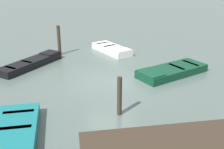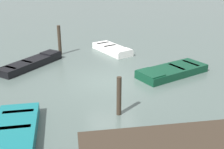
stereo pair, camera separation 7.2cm
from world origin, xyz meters
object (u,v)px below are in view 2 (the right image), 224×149
(rowboat_white, at_px, (112,49))
(mooring_piling_far_right, at_px, (59,40))
(rowboat_black, at_px, (32,63))
(dock_segment, at_px, (193,143))
(mooring_piling_near_right, at_px, (119,96))
(rowboat_teal, at_px, (13,138))
(rowboat_dark_green, at_px, (172,71))

(rowboat_white, relative_size, mooring_piling_far_right, 1.78)
(rowboat_black, bearing_deg, rowboat_white, -27.91)
(dock_segment, relative_size, mooring_piling_near_right, 4.04)
(rowboat_black, distance_m, mooring_piling_near_right, 7.44)
(rowboat_white, relative_size, rowboat_teal, 0.84)
(rowboat_teal, distance_m, mooring_piling_far_right, 9.82)
(rowboat_white, bearing_deg, rowboat_black, -92.35)
(rowboat_dark_green, relative_size, rowboat_teal, 1.03)
(rowboat_white, height_order, rowboat_black, same)
(rowboat_dark_green, relative_size, mooring_piling_far_right, 2.19)
(rowboat_teal, xyz_separation_m, mooring_piling_far_right, (-2.02, -9.58, 0.74))
(rowboat_black, bearing_deg, mooring_piling_near_right, -108.45)
(rowboat_teal, relative_size, mooring_piling_near_right, 2.60)
(rowboat_black, relative_size, mooring_piling_near_right, 2.36)
(mooring_piling_far_right, bearing_deg, rowboat_teal, 78.09)
(rowboat_black, distance_m, mooring_piling_far_right, 2.73)
(rowboat_white, relative_size, mooring_piling_near_right, 2.17)
(rowboat_teal, bearing_deg, mooring_piling_far_right, 170.76)
(rowboat_white, distance_m, mooring_piling_far_right, 3.52)
(dock_segment, xyz_separation_m, rowboat_black, (4.71, -10.00, -0.63))
(mooring_piling_near_right, bearing_deg, rowboat_teal, 15.59)
(dock_segment, relative_size, rowboat_white, 1.86)
(dock_segment, xyz_separation_m, rowboat_teal, (5.02, -2.40, -0.63))
(dock_segment, height_order, rowboat_white, dock_segment)
(rowboat_teal, distance_m, mooring_piling_near_right, 3.99)
(rowboat_teal, xyz_separation_m, mooring_piling_near_right, (-3.81, -1.06, 0.57))
(dock_segment, bearing_deg, mooring_piling_far_right, -72.18)
(rowboat_dark_green, bearing_deg, rowboat_teal, 10.60)
(rowboat_dark_green, bearing_deg, mooring_piling_near_right, 22.30)
(rowboat_teal, xyz_separation_m, rowboat_black, (-0.30, -7.60, -0.00))
(dock_segment, distance_m, rowboat_dark_green, 7.43)
(rowboat_teal, height_order, mooring_piling_near_right, mooring_piling_near_right)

